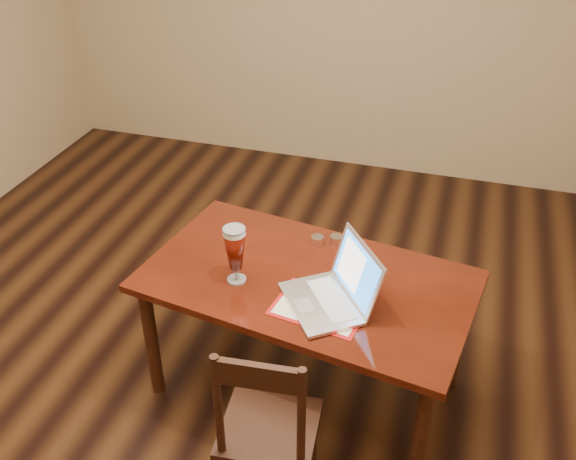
% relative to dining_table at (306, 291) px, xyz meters
% --- Properties ---
extents(ground, '(5.00, 5.00, 0.00)m').
position_rel_dining_table_xyz_m(ground, '(-0.39, -0.07, -0.60)').
color(ground, black).
rests_on(ground, ground).
extents(room_shell, '(4.51, 5.01, 2.71)m').
position_rel_dining_table_xyz_m(room_shell, '(-0.39, -0.07, 1.16)').
color(room_shell, tan).
rests_on(room_shell, ground).
extents(dining_table, '(1.54, 1.02, 0.94)m').
position_rel_dining_table_xyz_m(dining_table, '(0.00, 0.00, 0.00)').
color(dining_table, '#4D140A').
rests_on(dining_table, ground).
extents(dining_chair, '(0.40, 0.38, 0.87)m').
position_rel_dining_table_xyz_m(dining_chair, '(0.02, -0.62, -0.19)').
color(dining_chair, black).
rests_on(dining_chair, ground).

